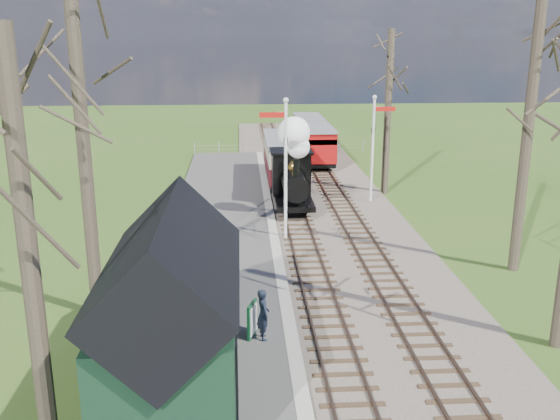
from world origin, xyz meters
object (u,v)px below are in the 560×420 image
(station_shed, at_px, (173,314))
(red_carriage_b, at_px, (309,132))
(semaphore_near, at_px, (284,159))
(red_carriage_a, at_px, (317,145))
(locomotive, at_px, (293,169))
(bench, at_px, (215,399))
(semaphore_far, at_px, (374,141))
(coach, at_px, (284,158))
(person, at_px, (263,314))
(sign_board, at_px, (252,320))

(station_shed, height_order, red_carriage_b, station_shed)
(semaphore_near, relative_size, red_carriage_a, 1.22)
(locomotive, relative_size, bench, 3.19)
(semaphore_near, xyz_separation_m, semaphore_far, (5.14, 6.00, -0.27))
(station_shed, distance_m, coach, 22.95)
(locomotive, bearing_deg, red_carriage_a, 76.80)
(person, bearing_deg, coach, -17.37)
(semaphore_near, height_order, coach, semaphore_near)
(sign_board, relative_size, person, 0.69)
(semaphore_far, bearing_deg, sign_board, -113.80)
(station_shed, xyz_separation_m, locomotive, (4.29, 16.47, -0.05))
(station_shed, bearing_deg, semaphore_near, 73.62)
(person, bearing_deg, semaphore_near, -19.20)
(sign_board, bearing_deg, red_carriage_b, 80.74)
(coach, xyz_separation_m, red_carriage_a, (2.60, 5.07, -0.13))
(semaphore_near, relative_size, person, 4.05)
(red_carriage_a, bearing_deg, semaphore_near, -102.18)
(bench, xyz_separation_m, person, (1.27, 3.65, 0.37))
(red_carriage_a, relative_size, bench, 3.34)
(station_shed, distance_m, bench, 2.22)
(station_shed, bearing_deg, sign_board, 54.80)
(red_carriage_a, bearing_deg, locomotive, -103.20)
(station_shed, height_order, coach, station_shed)
(station_shed, xyz_separation_m, person, (2.27, 2.60, -1.30))
(semaphore_near, height_order, semaphore_far, semaphore_near)
(station_shed, height_order, red_carriage_a, station_shed)
(red_carriage_b, bearing_deg, locomotive, -98.92)
(station_shed, bearing_deg, coach, 79.21)
(semaphore_far, xyz_separation_m, red_carriage_a, (-1.77, 9.61, -1.86))
(person, bearing_deg, semaphore_far, -34.13)
(red_carriage_b, bearing_deg, coach, -103.82)
(red_carriage_a, bearing_deg, bench, -101.64)
(red_carriage_a, distance_m, bench, 29.28)
(semaphore_far, distance_m, person, 16.85)
(person, bearing_deg, sign_board, 49.57)
(red_carriage_b, xyz_separation_m, person, (-4.63, -30.51, -0.52))
(station_shed, xyz_separation_m, red_carriage_b, (6.90, 33.11, -0.78))
(coach, bearing_deg, red_carriage_a, 62.84)
(red_carriage_a, height_order, red_carriage_b, same)
(coach, bearing_deg, locomotive, -90.11)
(semaphore_far, bearing_deg, semaphore_near, -130.60)
(semaphore_far, distance_m, bench, 20.73)
(sign_board, bearing_deg, semaphore_far, 66.20)
(station_shed, height_order, person, station_shed)
(red_carriage_b, distance_m, bench, 34.68)
(sign_board, xyz_separation_m, person, (0.31, -0.17, 0.24))
(semaphore_near, bearing_deg, bench, -100.98)
(semaphore_far, xyz_separation_m, person, (-6.40, -15.41, -2.38))
(coach, distance_m, person, 20.06)
(red_carriage_a, height_order, person, red_carriage_a)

